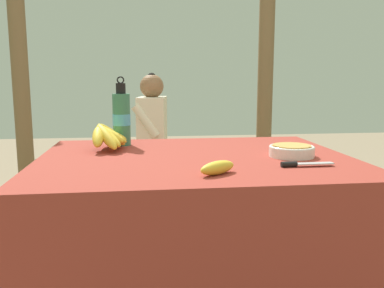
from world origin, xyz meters
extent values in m
cube|color=maroon|center=(0.00, 0.00, 0.38)|extent=(1.21, 0.96, 0.77)
sphere|color=#4C381E|center=(-0.38, 0.18, 0.84)|extent=(0.06, 0.06, 0.06)
ellipsoid|color=gold|center=(-0.38, 0.13, 0.83)|extent=(0.05, 0.14, 0.11)
ellipsoid|color=gold|center=(-0.35, 0.13, 0.83)|extent=(0.13, 0.17, 0.12)
ellipsoid|color=gold|center=(-0.34, 0.14, 0.83)|extent=(0.14, 0.14, 0.10)
ellipsoid|color=gold|center=(-0.34, 0.16, 0.83)|extent=(0.15, 0.10, 0.10)
ellipsoid|color=gold|center=(-0.33, 0.17, 0.83)|extent=(0.15, 0.07, 0.08)
ellipsoid|color=gold|center=(-0.33, 0.19, 0.83)|extent=(0.14, 0.06, 0.12)
ellipsoid|color=gold|center=(-0.34, 0.21, 0.83)|extent=(0.15, 0.10, 0.09)
ellipsoid|color=gold|center=(-0.34, 0.23, 0.83)|extent=(0.14, 0.14, 0.13)
ellipsoid|color=gold|center=(-0.36, 0.23, 0.83)|extent=(0.10, 0.14, 0.10)
ellipsoid|color=gold|center=(-0.37, 0.23, 0.83)|extent=(0.08, 0.15, 0.11)
cylinder|color=white|center=(0.38, -0.06, 0.79)|extent=(0.18, 0.18, 0.04)
torus|color=white|center=(0.38, -0.06, 0.81)|extent=(0.18, 0.18, 0.01)
cylinder|color=#BC8942|center=(0.38, -0.06, 0.81)|extent=(0.15, 0.15, 0.01)
cylinder|color=#337556|center=(-0.30, 0.31, 0.89)|extent=(0.08, 0.08, 0.23)
cylinder|color=#47A8D1|center=(-0.30, 0.31, 0.89)|extent=(0.08, 0.08, 0.05)
cylinder|color=black|center=(-0.30, 0.31, 1.03)|extent=(0.04, 0.04, 0.05)
torus|color=black|center=(-0.30, 0.31, 1.06)|extent=(0.03, 0.01, 0.03)
ellipsoid|color=gold|center=(0.03, -0.32, 0.79)|extent=(0.14, 0.12, 0.04)
cube|color=#BCBCC1|center=(0.39, -0.24, 0.78)|extent=(0.13, 0.03, 0.00)
cylinder|color=black|center=(0.30, -0.24, 0.78)|extent=(0.06, 0.02, 0.02)
cube|color=brown|center=(-0.15, 1.53, 0.43)|extent=(1.77, 0.32, 0.04)
cube|color=brown|center=(-0.93, 1.41, 0.21)|extent=(0.06, 0.06, 0.42)
cube|color=brown|center=(0.63, 1.41, 0.21)|extent=(0.06, 0.06, 0.42)
cube|color=brown|center=(-0.93, 1.65, 0.21)|extent=(0.06, 0.06, 0.42)
cube|color=brown|center=(0.63, 1.65, 0.21)|extent=(0.06, 0.06, 0.42)
cylinder|color=#232328|center=(-0.39, 1.43, 0.23)|extent=(0.09, 0.09, 0.45)
cylinder|color=#232328|center=(-0.27, 1.42, 0.46)|extent=(0.31, 0.13, 0.09)
cylinder|color=#232328|center=(-0.37, 1.62, 0.23)|extent=(0.09, 0.09, 0.45)
cylinder|color=#232328|center=(-0.25, 1.60, 0.46)|extent=(0.31, 0.13, 0.09)
cube|color=beige|center=(-0.12, 1.49, 0.69)|extent=(0.24, 0.36, 0.49)
cylinder|color=beige|center=(-0.18, 1.34, 0.77)|extent=(0.21, 0.09, 0.25)
cylinder|color=beige|center=(-0.13, 1.66, 0.77)|extent=(0.21, 0.09, 0.25)
sphere|color=brown|center=(-0.12, 1.49, 1.01)|extent=(0.18, 0.18, 0.18)
sphere|color=black|center=(-0.12, 1.49, 1.08)|extent=(0.07, 0.07, 0.07)
sphere|color=#4C381E|center=(-0.63, 1.53, 0.51)|extent=(0.05, 0.05, 0.05)
ellipsoid|color=#8EA842|center=(-0.61, 1.48, 0.51)|extent=(0.10, 0.15, 0.08)
ellipsoid|color=#8EA842|center=(-0.59, 1.51, 0.51)|extent=(0.14, 0.09, 0.10)
ellipsoid|color=#8EA842|center=(-0.59, 1.54, 0.51)|extent=(0.14, 0.09, 0.11)
ellipsoid|color=#8EA842|center=(-0.62, 1.57, 0.51)|extent=(0.08, 0.13, 0.09)
cylinder|color=brown|center=(-1.18, 1.94, 1.39)|extent=(0.13, 0.13, 2.78)
cylinder|color=brown|center=(0.88, 1.94, 1.39)|extent=(0.13, 0.13, 2.78)
camera|label=1|loc=(-0.21, -1.56, 1.07)|focal=38.00mm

